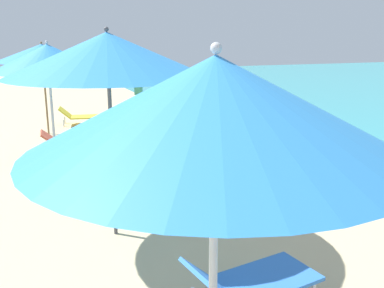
{
  "coord_description": "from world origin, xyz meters",
  "views": [
    {
      "loc": [
        -0.26,
        4.6,
        2.59
      ],
      "look_at": [
        1.97,
        10.17,
        1.08
      ],
      "focal_mm": 39.98,
      "sensor_mm": 36.0,
      "label": 1
    }
  ],
  "objects": [
    {
      "name": "umbrella_fourth",
      "position": [
        0.76,
        9.93,
        2.38
      ],
      "size": [
        2.51,
        2.51,
        2.71
      ],
      "color": "#4C4C51",
      "rests_on": "ground"
    },
    {
      "name": "umbrella_farthest",
      "position": [
        0.33,
        16.74,
        2.18
      ],
      "size": [
        2.48,
        2.48,
        2.48
      ],
      "color": "olive",
      "rests_on": "ground"
    },
    {
      "name": "person_walking_near",
      "position": [
        3.31,
        18.28,
        0.92
      ],
      "size": [
        0.35,
        0.42,
        1.53
      ],
      "rotation": [
        0.0,
        0.0,
        5.87
      ],
      "color": "#334CB2",
      "rests_on": "ground"
    },
    {
      "name": "lounger_farthest_shoreside",
      "position": [
        1.34,
        17.76,
        0.27
      ],
      "size": [
        1.39,
        0.8,
        0.54
      ],
      "rotation": [
        0.0,
        0.0,
        -0.17
      ],
      "color": "yellow",
      "rests_on": "ground"
    },
    {
      "name": "lounger_fifth_shoreside",
      "position": [
        0.7,
        14.13,
        0.33
      ],
      "size": [
        1.42,
        0.71,
        0.6
      ],
      "rotation": [
        0.0,
        0.0,
        -0.06
      ],
      "color": "#D8593F",
      "rests_on": "ground"
    },
    {
      "name": "umbrella_third",
      "position": [
        0.67,
        6.59,
        2.25
      ],
      "size": [
        2.01,
        2.01,
        2.56
      ],
      "color": "silver",
      "rests_on": "ground"
    },
    {
      "name": "lounger_fourth_shoreside",
      "position": [
        1.38,
        11.16,
        0.32
      ],
      "size": [
        1.48,
        0.77,
        0.61
      ],
      "rotation": [
        0.0,
        0.0,
        -0.09
      ],
      "color": "blue",
      "rests_on": "ground"
    },
    {
      "name": "umbrella_fifth",
      "position": [
        0.25,
        13.1,
        2.21
      ],
      "size": [
        2.13,
        2.13,
        2.53
      ],
      "color": "silver",
      "rests_on": "ground"
    },
    {
      "name": "lounger_fifth_inland",
      "position": [
        0.7,
        12.19,
        0.26
      ],
      "size": [
        1.46,
        0.63,
        0.58
      ],
      "rotation": [
        0.0,
        0.0,
        -0.05
      ],
      "color": "white",
      "rests_on": "ground"
    },
    {
      "name": "lounger_third_shoreside",
      "position": [
        1.62,
        7.79,
        0.32
      ],
      "size": [
        1.4,
        0.79,
        0.6
      ],
      "rotation": [
        0.0,
        0.0,
        0.15
      ],
      "color": "blue",
      "rests_on": "ground"
    }
  ]
}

